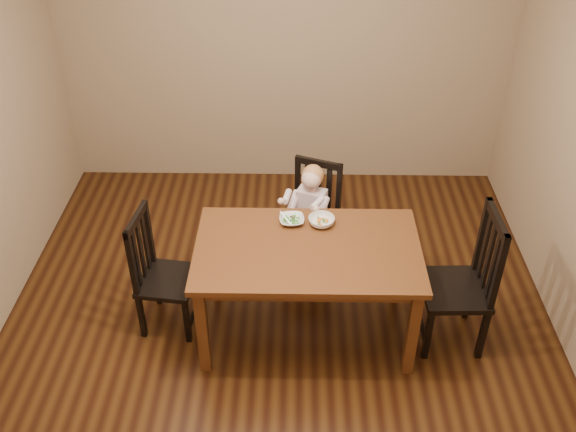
{
  "coord_description": "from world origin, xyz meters",
  "views": [
    {
      "loc": [
        0.13,
        -3.39,
        3.37
      ],
      "look_at": [
        0.06,
        0.25,
        0.75
      ],
      "focal_mm": 40.0,
      "sensor_mm": 36.0,
      "label": 1
    }
  ],
  "objects_px": {
    "toddler": "(311,209)",
    "chair_left": "(161,274)",
    "chair_child": "(312,219)",
    "bowl_peas": "(292,220)",
    "bowl_veg": "(321,221)",
    "chair_right": "(463,283)",
    "dining_table": "(308,258)"
  },
  "relations": [
    {
      "from": "chair_left",
      "to": "dining_table",
      "type": "bearing_deg",
      "value": 94.01
    },
    {
      "from": "toddler",
      "to": "bowl_veg",
      "type": "relative_size",
      "value": 2.71
    },
    {
      "from": "chair_left",
      "to": "bowl_peas",
      "type": "bearing_deg",
      "value": 110.68
    },
    {
      "from": "dining_table",
      "to": "chair_child",
      "type": "height_order",
      "value": "chair_child"
    },
    {
      "from": "chair_child",
      "to": "chair_right",
      "type": "bearing_deg",
      "value": 161.98
    },
    {
      "from": "dining_table",
      "to": "bowl_veg",
      "type": "xyz_separation_m",
      "value": [
        0.1,
        0.26,
        0.12
      ]
    },
    {
      "from": "chair_child",
      "to": "bowl_peas",
      "type": "height_order",
      "value": "chair_child"
    },
    {
      "from": "chair_right",
      "to": "bowl_veg",
      "type": "bearing_deg",
      "value": 69.98
    },
    {
      "from": "bowl_veg",
      "to": "toddler",
      "type": "bearing_deg",
      "value": 98.31
    },
    {
      "from": "dining_table",
      "to": "toddler",
      "type": "distance_m",
      "value": 0.71
    },
    {
      "from": "dining_table",
      "to": "chair_right",
      "type": "bearing_deg",
      "value": -2.99
    },
    {
      "from": "chair_left",
      "to": "chair_right",
      "type": "xyz_separation_m",
      "value": [
        2.06,
        -0.12,
        0.06
      ]
    },
    {
      "from": "toddler",
      "to": "chair_left",
      "type": "bearing_deg",
      "value": 52.05
    },
    {
      "from": "chair_left",
      "to": "chair_right",
      "type": "height_order",
      "value": "chair_right"
    },
    {
      "from": "chair_right",
      "to": "chair_child",
      "type": "bearing_deg",
      "value": 49.46
    },
    {
      "from": "chair_right",
      "to": "toddler",
      "type": "xyz_separation_m",
      "value": [
        -1.01,
        0.76,
        0.06
      ]
    },
    {
      "from": "dining_table",
      "to": "chair_left",
      "type": "xyz_separation_m",
      "value": [
        -1.01,
        0.06,
        -0.21
      ]
    },
    {
      "from": "chair_left",
      "to": "chair_child",
      "type": "bearing_deg",
      "value": 130.32
    },
    {
      "from": "chair_right",
      "to": "bowl_peas",
      "type": "xyz_separation_m",
      "value": [
        -1.15,
        0.33,
        0.26
      ]
    },
    {
      "from": "bowl_peas",
      "to": "chair_left",
      "type": "bearing_deg",
      "value": -166.95
    },
    {
      "from": "toddler",
      "to": "bowl_peas",
      "type": "bearing_deg",
      "value": 92.62
    },
    {
      "from": "toddler",
      "to": "bowl_veg",
      "type": "xyz_separation_m",
      "value": [
        0.06,
        -0.44,
        0.21
      ]
    },
    {
      "from": "dining_table",
      "to": "bowl_peas",
      "type": "height_order",
      "value": "bowl_peas"
    },
    {
      "from": "bowl_peas",
      "to": "bowl_veg",
      "type": "distance_m",
      "value": 0.2
    },
    {
      "from": "chair_left",
      "to": "toddler",
      "type": "distance_m",
      "value": 1.23
    },
    {
      "from": "dining_table",
      "to": "toddler",
      "type": "bearing_deg",
      "value": 87.54
    },
    {
      "from": "dining_table",
      "to": "chair_left",
      "type": "height_order",
      "value": "chair_left"
    },
    {
      "from": "chair_child",
      "to": "chair_left",
      "type": "height_order",
      "value": "chair_left"
    },
    {
      "from": "chair_child",
      "to": "chair_right",
      "type": "xyz_separation_m",
      "value": [
        1.0,
        -0.8,
        0.07
      ]
    },
    {
      "from": "dining_table",
      "to": "chair_right",
      "type": "height_order",
      "value": "chair_right"
    },
    {
      "from": "chair_child",
      "to": "bowl_peas",
      "type": "relative_size",
      "value": 5.3
    },
    {
      "from": "toddler",
      "to": "chair_right",
      "type": "bearing_deg",
      "value": 163.95
    }
  ]
}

